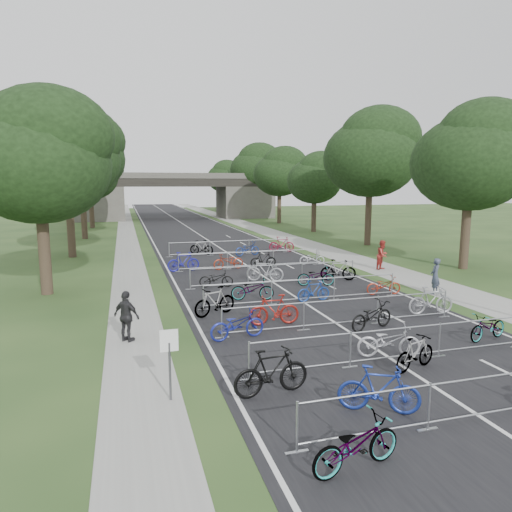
{
  "coord_description": "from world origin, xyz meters",
  "views": [
    {
      "loc": [
        -7.74,
        -7.86,
        5.33
      ],
      "look_at": [
        -0.23,
        17.97,
        1.1
      ],
      "focal_mm": 32.0,
      "sensor_mm": 36.0,
      "label": 1
    }
  ],
  "objects_px": {
    "overpass_bridge": "(174,196)",
    "pedestrian_c": "(127,317)",
    "park_sign": "(169,352)",
    "bike_1": "(379,390)",
    "bike_0": "(356,445)",
    "pedestrian_a": "(435,276)",
    "pedestrian_b": "(383,255)"
  },
  "relations": [
    {
      "from": "bike_0",
      "to": "bike_1",
      "type": "xyz_separation_m",
      "value": [
        1.58,
        1.82,
        0.06
      ]
    },
    {
      "from": "pedestrian_c",
      "to": "bike_1",
      "type": "bearing_deg",
      "value": 171.03
    },
    {
      "from": "overpass_bridge",
      "to": "pedestrian_c",
      "type": "relative_size",
      "value": 17.57
    },
    {
      "from": "park_sign",
      "to": "overpass_bridge",
      "type": "bearing_deg",
      "value": 83.74
    },
    {
      "from": "bike_1",
      "to": "pedestrian_a",
      "type": "distance_m",
      "value": 13.23
    },
    {
      "from": "pedestrian_a",
      "to": "park_sign",
      "type": "bearing_deg",
      "value": -1.35
    },
    {
      "from": "overpass_bridge",
      "to": "bike_0",
      "type": "bearing_deg",
      "value": -93.26
    },
    {
      "from": "bike_0",
      "to": "pedestrian_c",
      "type": "xyz_separation_m",
      "value": [
        -4.03,
        8.59,
        0.36
      ]
    },
    {
      "from": "park_sign",
      "to": "pedestrian_a",
      "type": "xyz_separation_m",
      "value": [
        13.6,
        7.71,
        -0.38
      ]
    },
    {
      "from": "pedestrian_a",
      "to": "bike_1",
      "type": "bearing_deg",
      "value": 16.42
    },
    {
      "from": "bike_0",
      "to": "pedestrian_a",
      "type": "bearing_deg",
      "value": -53.52
    },
    {
      "from": "bike_0",
      "to": "bike_1",
      "type": "distance_m",
      "value": 2.41
    },
    {
      "from": "bike_1",
      "to": "pedestrian_b",
      "type": "distance_m",
      "value": 19.04
    },
    {
      "from": "overpass_bridge",
      "to": "park_sign",
      "type": "xyz_separation_m",
      "value": [
        -6.8,
        -62.0,
        -2.27
      ]
    },
    {
      "from": "overpass_bridge",
      "to": "pedestrian_c",
      "type": "height_order",
      "value": "overpass_bridge"
    },
    {
      "from": "bike_0",
      "to": "pedestrian_a",
      "type": "xyz_separation_m",
      "value": [
        10.55,
        11.54,
        0.36
      ]
    },
    {
      "from": "park_sign",
      "to": "bike_1",
      "type": "xyz_separation_m",
      "value": [
        4.63,
        -2.02,
        -0.69
      ]
    },
    {
      "from": "bike_0",
      "to": "pedestrian_a",
      "type": "height_order",
      "value": "pedestrian_a"
    },
    {
      "from": "park_sign",
      "to": "pedestrian_b",
      "type": "xyz_separation_m",
      "value": [
        14.65,
        14.17,
        -0.34
      ]
    },
    {
      "from": "bike_0",
      "to": "bike_1",
      "type": "height_order",
      "value": "bike_1"
    },
    {
      "from": "pedestrian_a",
      "to": "pedestrian_b",
      "type": "relative_size",
      "value": 0.95
    },
    {
      "from": "pedestrian_b",
      "to": "pedestrian_c",
      "type": "bearing_deg",
      "value": -177.19
    },
    {
      "from": "park_sign",
      "to": "bike_0",
      "type": "bearing_deg",
      "value": -51.47
    },
    {
      "from": "overpass_bridge",
      "to": "bike_1",
      "type": "xyz_separation_m",
      "value": [
        -2.17,
        -64.02,
        -2.96
      ]
    },
    {
      "from": "overpass_bridge",
      "to": "pedestrian_a",
      "type": "distance_m",
      "value": 54.78
    },
    {
      "from": "bike_1",
      "to": "pedestrian_b",
      "type": "bearing_deg",
      "value": -3.69
    },
    {
      "from": "overpass_bridge",
      "to": "park_sign",
      "type": "bearing_deg",
      "value": -96.26
    },
    {
      "from": "pedestrian_c",
      "to": "bike_0",
      "type": "bearing_deg",
      "value": 156.53
    },
    {
      "from": "overpass_bridge",
      "to": "bike_1",
      "type": "height_order",
      "value": "overpass_bridge"
    },
    {
      "from": "bike_0",
      "to": "pedestrian_b",
      "type": "relative_size",
      "value": 1.06
    },
    {
      "from": "overpass_bridge",
      "to": "bike_0",
      "type": "height_order",
      "value": "overpass_bridge"
    },
    {
      "from": "park_sign",
      "to": "bike_1",
      "type": "bearing_deg",
      "value": -23.51
    }
  ]
}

